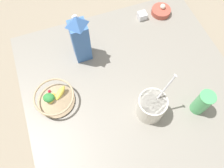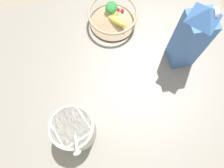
# 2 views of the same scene
# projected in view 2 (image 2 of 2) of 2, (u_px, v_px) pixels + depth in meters

# --- Properties ---
(ground_plane) EXTENTS (6.00, 6.00, 0.00)m
(ground_plane) POSITION_uv_depth(u_px,v_px,m) (114.00, 119.00, 0.81)
(ground_plane) COLOR gray
(countertop) EXTENTS (1.11, 1.11, 0.03)m
(countertop) POSITION_uv_depth(u_px,v_px,m) (114.00, 118.00, 0.80)
(countertop) COLOR gray
(countertop) RESTS_ON ground_plane
(fruit_bowl) EXTENTS (0.20, 0.20, 0.08)m
(fruit_bowl) POSITION_uv_depth(u_px,v_px,m) (113.00, 17.00, 0.87)
(fruit_bowl) COLOR tan
(fruit_bowl) RESTS_ON countertop
(milk_carton) EXTENTS (0.09, 0.09, 0.30)m
(milk_carton) POSITION_uv_depth(u_px,v_px,m) (191.00, 37.00, 0.72)
(milk_carton) COLOR #3D6BB2
(milk_carton) RESTS_ON countertop
(yogurt_tub) EXTENTS (0.16, 0.13, 0.28)m
(yogurt_tub) POSITION_uv_depth(u_px,v_px,m) (74.00, 130.00, 0.69)
(yogurt_tub) COLOR silver
(yogurt_tub) RESTS_ON countertop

